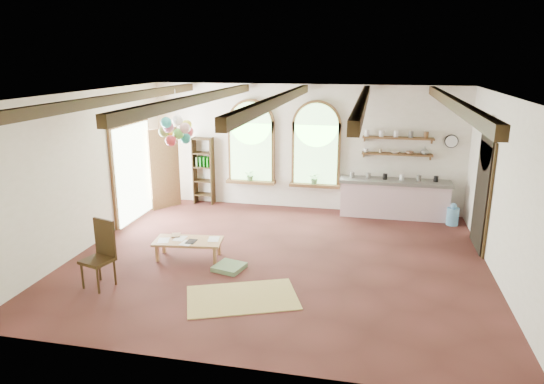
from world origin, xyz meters
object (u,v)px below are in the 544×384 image
(kitchen_counter, at_px, (394,198))
(balloon_cluster, at_px, (177,131))
(coffee_table, at_px, (188,242))
(side_chair, at_px, (99,268))

(kitchen_counter, bearing_deg, balloon_cluster, -154.72)
(coffee_table, xyz_separation_m, balloon_cluster, (-0.67, 1.28, 2.00))
(coffee_table, bearing_deg, balloon_cluster, 117.47)
(kitchen_counter, height_order, balloon_cluster, balloon_cluster)
(side_chair, relative_size, balloon_cluster, 1.02)
(kitchen_counter, relative_size, coffee_table, 1.93)
(kitchen_counter, xyz_separation_m, side_chair, (-5.09, -4.97, -0.14))
(kitchen_counter, height_order, side_chair, side_chair)
(side_chair, xyz_separation_m, balloon_cluster, (0.38, 2.75, 2.00))
(kitchen_counter, xyz_separation_m, balloon_cluster, (-4.71, -2.22, 1.86))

